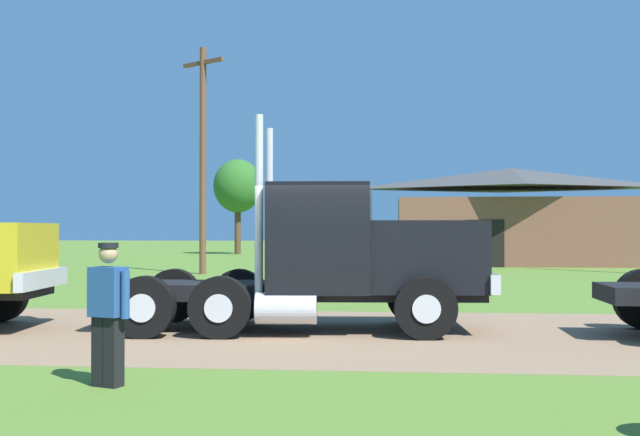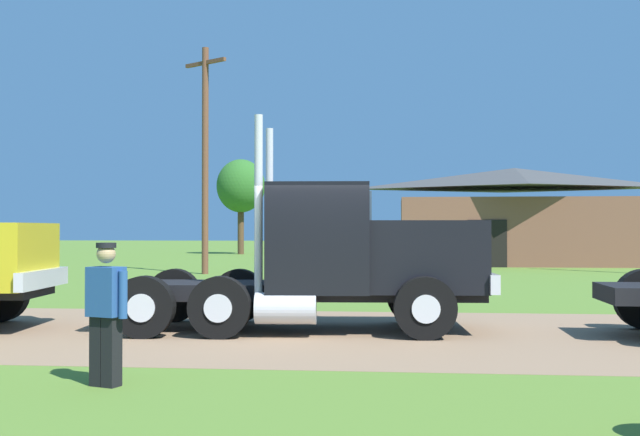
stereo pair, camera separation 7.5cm
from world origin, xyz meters
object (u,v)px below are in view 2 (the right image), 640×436
at_px(utility_pole_near, 205,154).
at_px(visitor_standing_near, 106,309).
at_px(shed_building, 515,218).
at_px(truck_foreground_white, 339,259).

bearing_deg(utility_pole_near, visitor_standing_near, -78.80).
bearing_deg(visitor_standing_near, shed_building, 73.44).
xyz_separation_m(visitor_standing_near, utility_pole_near, (-4.24, 21.44, 3.87)).
height_order(truck_foreground_white, visitor_standing_near, truck_foreground_white).
distance_m(visitor_standing_near, utility_pole_near, 22.20).
bearing_deg(shed_building, utility_pole_near, -145.07).
bearing_deg(truck_foreground_white, utility_pole_near, 111.72).
height_order(visitor_standing_near, shed_building, shed_building).
distance_m(shed_building, utility_pole_near, 16.52).
distance_m(truck_foreground_white, utility_pole_near, 17.97).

